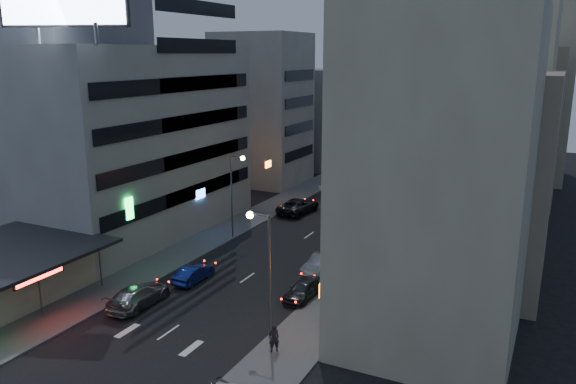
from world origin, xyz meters
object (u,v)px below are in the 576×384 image
Objects in this scene: parked_car_right_mid at (322,264)px; road_car_blue at (194,274)px; road_car_silver at (138,295)px; scooter_silver_b at (237,375)px; scooter_blue at (239,381)px; parked_car_right_far at (386,211)px; scooter_black_b at (235,377)px; parked_car_left at (298,206)px; parked_car_right_near at (304,289)px; person at (274,338)px.

parked_car_right_mid is 1.20× the size of road_car_blue.
road_car_silver is 12.65m from scooter_silver_b.
parked_car_right_far is at bearing 8.10° from scooter_blue.
road_car_blue is at bearing 56.93° from scooter_black_b.
scooter_blue is (2.54, -35.18, 0.00)m from parked_car_right_far.
scooter_blue is at bearing 151.16° from road_car_silver.
parked_car_left reaches higher than scooter_blue.
road_car_silver reaches higher than scooter_black_b.
road_car_silver is at bearing -145.14° from parked_car_right_near.
parked_car_left is 1.12× the size of road_car_silver.
parked_car_right_near is 2.42× the size of scooter_silver_b.
road_car_silver is (-9.26, -29.26, 0.10)m from parked_car_right_far.
scooter_blue is at bearing 133.95° from road_car_blue.
parked_car_right_far is 34.77m from scooter_silver_b.
road_car_blue is (0.94, -21.23, -0.18)m from parked_car_left.
scooter_silver_b is (1.47, -11.66, -0.06)m from parked_car_right_near.
person is 0.98× the size of scooter_blue.
parked_car_right_far is at bearing -129.83° from person.
parked_car_left is 26.47m from road_car_silver.
parked_car_right_mid is 13.05m from person.
parked_car_right_far is 0.87× the size of road_car_silver.
road_car_silver is 2.94× the size of scooter_blue.
parked_car_right_mid is 2.61× the size of scooter_blue.
parked_car_right_far is 30.93m from person.
parked_car_right_mid reaches higher than road_car_blue.
person reaches higher than parked_car_right_near.
parked_car_left is 1.51× the size of road_car_blue.
parked_car_right_far is at bearing 94.60° from parked_car_right_near.
scooter_blue is 0.61m from scooter_silver_b.
parked_car_right_near is 0.88× the size of parked_car_right_mid.
parked_car_left reaches higher than parked_car_right_mid.
parked_car_right_near is at bearing -11.22° from scooter_silver_b.
road_car_blue is 0.74× the size of road_car_silver.
person is (2.36, -12.83, 0.23)m from parked_car_right_mid.
road_car_blue is (-8.29, -24.02, -0.02)m from parked_car_right_far.
person is 1.03× the size of scooter_silver_b.
parked_car_right_far is 2.70× the size of scooter_silver_b.
road_car_silver reaches higher than scooter_blue.
scooter_silver_b is at bearing -79.93° from parked_car_right_near.
scooter_blue is 0.52m from scooter_black_b.
person reaches higher than road_car_silver.
road_car_silver is at bearing 76.85° from scooter_black_b.
person reaches higher than parked_car_left.
scooter_black_b is (11.35, -32.10, -0.19)m from parked_car_left.
road_car_silver reaches higher than parked_car_right_near.
scooter_blue is (2.56, -17.18, -0.10)m from parked_car_right_mid.
scooter_silver_b is at bearing -77.01° from parked_car_right_mid.
road_car_silver is at bearing 94.71° from parked_car_left.
parked_car_left reaches higher than scooter_black_b.
parked_car_left reaches higher than parked_car_right_far.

